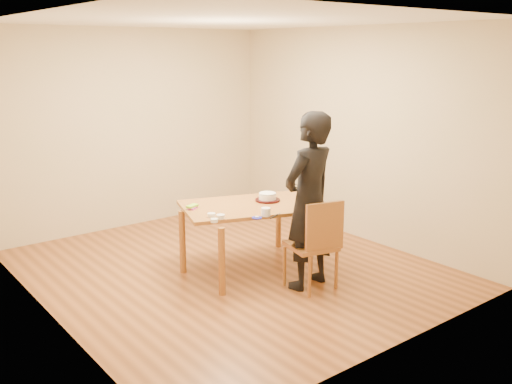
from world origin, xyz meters
TOP-DOWN VIEW (x-y plane):
  - room_shell at (0.00, 0.34)m, footprint 4.00×4.50m
  - dining_table at (0.21, -0.13)m, footprint 1.75×1.36m
  - dining_chair at (0.36, -0.91)m, footprint 0.53×0.53m
  - cake_plate at (0.43, -0.12)m, footprint 0.28×0.28m
  - cake at (0.43, -0.12)m, footprint 0.20×0.20m
  - frosting_dome at (0.43, -0.12)m, footprint 0.19×0.19m
  - frosting_tub at (0.04, -0.57)m, footprint 0.10×0.10m
  - frosting_lid at (-0.08, -0.58)m, footprint 0.10×0.10m
  - frosting_dollop at (-0.08, -0.58)m, footprint 0.04×0.04m
  - ramekin_green at (-0.38, -0.36)m, footprint 0.09×0.09m
  - ramekin_yellow at (-0.42, -0.25)m, footprint 0.08×0.08m
  - ramekin_multi at (-0.50, -0.42)m, footprint 0.07×0.07m
  - candy_box_pink at (-0.41, 0.13)m, footprint 0.14×0.12m
  - candy_box_green at (-0.41, 0.13)m, footprint 0.16×0.12m
  - spatula at (0.08, -0.64)m, footprint 0.16×0.08m
  - person at (0.36, -0.86)m, footprint 0.73×0.54m

SIDE VIEW (x-z plane):
  - dining_chair at x=0.36m, z-range 0.43..0.47m
  - dining_table at x=0.21m, z-range 0.71..0.75m
  - spatula at x=0.08m, z-range 0.75..0.76m
  - frosting_lid at x=-0.08m, z-range 0.75..0.76m
  - candy_box_pink at x=-0.41m, z-range 0.75..0.77m
  - cake_plate at x=0.43m, z-range 0.75..0.77m
  - frosting_dollop at x=-0.08m, z-range 0.76..0.78m
  - ramekin_multi at x=-0.50m, z-range 0.75..0.78m
  - ramekin_yellow at x=-0.42m, z-range 0.75..0.79m
  - ramekin_green at x=-0.38m, z-range 0.75..0.79m
  - candy_box_green at x=-0.41m, z-range 0.77..0.79m
  - frosting_tub at x=0.04m, z-range 0.75..0.83m
  - cake at x=0.43m, z-range 0.77..0.83m
  - frosting_dome at x=0.43m, z-range 0.83..0.86m
  - person at x=0.36m, z-range 0.00..1.83m
  - room_shell at x=0.00m, z-range 0.00..2.70m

